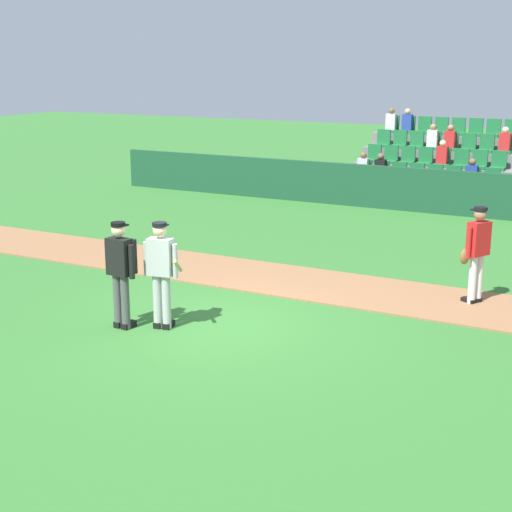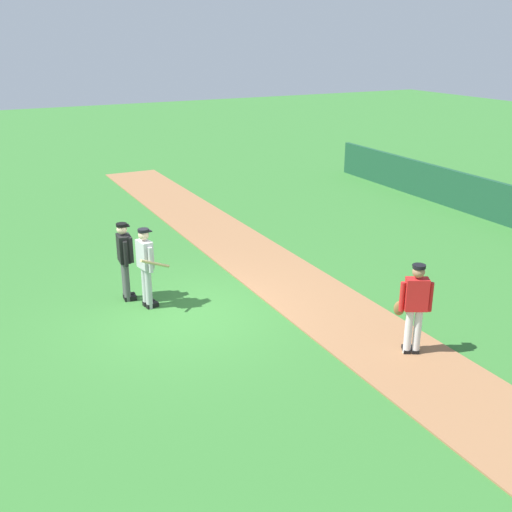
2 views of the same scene
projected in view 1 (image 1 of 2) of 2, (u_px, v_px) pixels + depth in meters
ground_plane at (219, 325)px, 12.53m from camera, size 80.00×80.00×0.00m
infield_dirt_path at (292, 281)px, 14.96m from camera, size 28.00×2.08×0.03m
dugout_fence at (414, 190)px, 21.80m from camera, size 20.00×0.16×1.25m
stadium_bleachers at (436, 175)px, 23.74m from camera, size 5.00×3.80×2.70m
batter_grey_jersey at (161, 271)px, 12.14m from camera, size 0.73×0.74×1.76m
umpire_home_plate at (121, 269)px, 12.16m from camera, size 0.59×0.33×1.76m
runner_red_jersey at (477, 252)px, 13.38m from camera, size 0.47×0.59×1.76m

